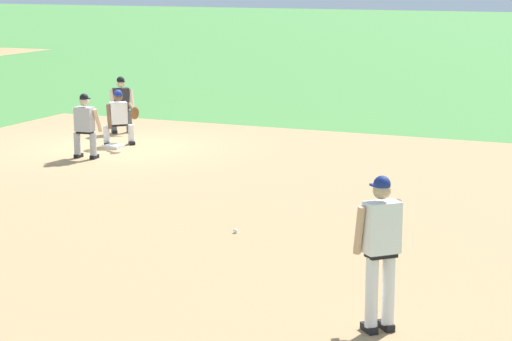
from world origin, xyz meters
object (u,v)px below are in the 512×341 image
Objects in this scene: first_base_bag at (114,146)px; first_baseman at (120,115)px; baseball at (235,231)px; baserunner at (85,123)px; umpire at (121,102)px; pitcher at (381,243)px.

first_baseman is at bearing 6.33° from first_base_bag.
baserunner is at bearing 51.80° from baseball.
baserunner is (4.51, 5.73, 0.76)m from baseball.
first_base_bag is 2.38m from umpire.
umpire is (11.21, 10.19, -0.27)m from pitcher.
first_baseman is at bearing -150.00° from umpire.
baseball is at bearing -128.20° from baserunner.
pitcher is 12.00m from baserunner.
pitcher is 1.39× the size of first_baseman.
baserunner and umpire have the same top height.
pitcher is at bearing -134.65° from baseball.
pitcher is 13.29m from first_baseman.
pitcher reaches higher than first_base_bag.
baseball is 0.05× the size of umpire.
baseball is 8.59m from first_baseman.
baserunner reaches higher than first_base_bag.
baseball is at bearing -135.14° from first_base_bag.
first_base_bag is 0.26× the size of baserunner.
pitcher reaches higher than first_baseman.
first_baseman is at bearing 43.27° from baseball.
first_baseman is 0.92× the size of umpire.
first_baseman is (9.56, 9.23, -0.33)m from pitcher.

